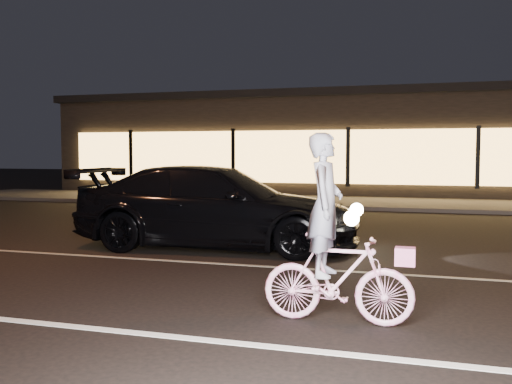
% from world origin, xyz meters
% --- Properties ---
extents(ground, '(90.00, 90.00, 0.00)m').
position_xyz_m(ground, '(0.00, 0.00, 0.00)').
color(ground, black).
rests_on(ground, ground).
extents(lane_stripe_near, '(60.00, 0.12, 0.01)m').
position_xyz_m(lane_stripe_near, '(0.00, -1.50, 0.00)').
color(lane_stripe_near, silver).
rests_on(lane_stripe_near, ground).
extents(lane_stripe_far, '(60.00, 0.10, 0.01)m').
position_xyz_m(lane_stripe_far, '(0.00, 2.00, 0.00)').
color(lane_stripe_far, gray).
rests_on(lane_stripe_far, ground).
extents(sidewalk, '(30.00, 4.00, 0.12)m').
position_xyz_m(sidewalk, '(0.00, 13.00, 0.06)').
color(sidewalk, '#383533').
rests_on(sidewalk, ground).
extents(storefront, '(25.40, 8.42, 4.20)m').
position_xyz_m(storefront, '(0.00, 18.97, 2.15)').
color(storefront, black).
rests_on(storefront, ground).
extents(cyclist, '(1.57, 0.54, 1.97)m').
position_xyz_m(cyclist, '(1.94, -0.60, 0.70)').
color(cyclist, '#F24E9B').
rests_on(cyclist, ground).
extents(sedan, '(5.36, 2.44, 1.52)m').
position_xyz_m(sedan, '(-0.88, 3.44, 0.76)').
color(sedan, black).
rests_on(sedan, ground).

